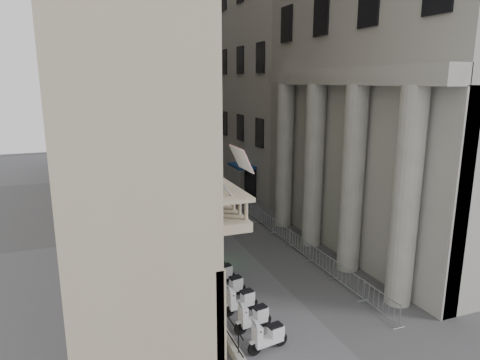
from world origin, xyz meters
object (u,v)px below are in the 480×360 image
object	(u,v)px
security_tent	(163,178)
street_lamp	(164,155)
scooter_0	(268,350)
pedestrian_b	(198,174)
pedestrian_a	(212,207)
info_kiosk	(206,249)

from	to	relation	value
security_tent	street_lamp	size ratio (longest dim) A/B	0.50
scooter_0	pedestrian_b	xyz separation A→B (m)	(5.13, 28.76, 0.82)
street_lamp	pedestrian_a	size ratio (longest dim) A/B	5.06
security_tent	scooter_0	bearing A→B (deg)	-88.55
street_lamp	pedestrian_a	world-z (taller)	street_lamp
street_lamp	pedestrian_a	distance (m)	5.98
scooter_0	pedestrian_b	distance (m)	29.23
info_kiosk	street_lamp	bearing A→B (deg)	105.25
pedestrian_b	info_kiosk	bearing A→B (deg)	72.18
info_kiosk	pedestrian_a	distance (m)	8.63
security_tent	street_lamp	bearing A→B (deg)	-97.96
info_kiosk	security_tent	bearing A→B (deg)	100.50
pedestrian_b	scooter_0	bearing A→B (deg)	76.24
scooter_0	pedestrian_b	size ratio (longest dim) A/B	0.91
scooter_0	pedestrian_b	world-z (taller)	pedestrian_b
pedestrian_a	pedestrian_b	xyz separation A→B (m)	(2.26, 12.24, -0.05)
info_kiosk	pedestrian_a	world-z (taller)	info_kiosk
scooter_0	security_tent	bearing A→B (deg)	-7.49
street_lamp	pedestrian_b	bearing A→B (deg)	71.40
pedestrian_b	street_lamp	bearing A→B (deg)	62.63
street_lamp	pedestrian_b	size ratio (longest dim) A/B	5.37
pedestrian_a	pedestrian_b	bearing A→B (deg)	-95.88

